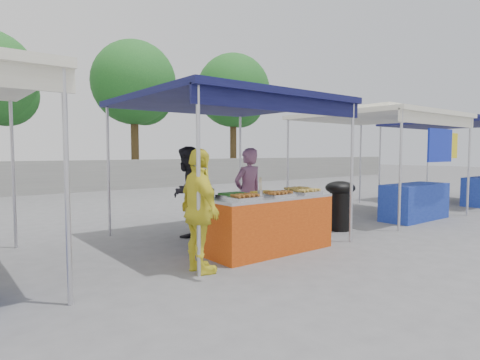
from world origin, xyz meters
TOP-DOWN VIEW (x-y plane):
  - ground_plane at (0.00, 0.00)m, footprint 80.00×80.00m
  - back_wall at (0.00, 11.00)m, footprint 40.00×0.25m
  - main_canopy at (0.00, 0.97)m, footprint 3.20×3.20m
  - neighbor_stall_right at (4.50, 0.57)m, footprint 3.20×3.20m
  - neighbor_stall_far at (8.50, 0.57)m, footprint 3.20×3.20m
  - tree_2 at (3.85, 13.33)m, footprint 3.88×3.88m
  - tree_3 at (9.59, 13.25)m, footprint 4.01×4.01m
  - vendor_table at (0.00, -0.10)m, footprint 2.00×0.80m
  - food_tray_fl at (-0.66, -0.34)m, footprint 0.42×0.30m
  - food_tray_fm at (-0.02, -0.34)m, footprint 0.42×0.30m
  - food_tray_fr at (0.58, -0.34)m, footprint 0.42×0.30m
  - food_tray_bl at (-0.60, 0.01)m, footprint 0.42×0.30m
  - food_tray_bm at (-0.04, -0.01)m, footprint 0.42×0.30m
  - food_tray_br at (0.67, -0.05)m, footprint 0.42×0.30m
  - cooking_pot at (-0.88, 0.27)m, footprint 0.22×0.22m
  - skewer_cup at (-0.25, -0.20)m, footprint 0.08×0.08m
  - wok_burner at (2.17, 0.25)m, footprint 0.57×0.57m
  - crate_left at (-0.48, 0.65)m, footprint 0.51×0.36m
  - crate_right at (0.15, 0.42)m, footprint 0.50×0.35m
  - crate_stacked at (0.15, 0.42)m, footprint 0.48×0.34m
  - vendor_woman at (0.32, 0.78)m, footprint 0.59×0.39m
  - helper_man at (-0.42, 1.59)m, footprint 0.99×0.96m
  - customer_person at (-1.42, -0.40)m, footprint 0.49×0.95m

SIDE VIEW (x-z plane):
  - ground_plane at x=0.00m, z-range 0.00..0.00m
  - crate_right at x=0.15m, z-range 0.00..0.30m
  - crate_left at x=-0.48m, z-range 0.00..0.31m
  - vendor_table at x=0.00m, z-range 0.00..0.85m
  - crate_stacked at x=0.15m, z-range 0.30..0.59m
  - wok_burner at x=2.17m, z-range 0.09..1.05m
  - back_wall at x=0.00m, z-range 0.00..1.20m
  - customer_person at x=-1.42m, z-range 0.00..1.56m
  - vendor_woman at x=0.32m, z-range 0.00..1.58m
  - helper_man at x=-0.42m, z-range 0.00..1.61m
  - food_tray_fl at x=-0.66m, z-range 0.85..0.92m
  - food_tray_fm at x=-0.02m, z-range 0.85..0.92m
  - food_tray_fr at x=0.58m, z-range 0.85..0.92m
  - food_tray_bl at x=-0.60m, z-range 0.85..0.92m
  - food_tray_bm at x=-0.04m, z-range 0.85..0.92m
  - food_tray_br at x=0.67m, z-range 0.85..0.92m
  - skewer_cup at x=-0.25m, z-range 0.85..0.95m
  - cooking_pot at x=-0.88m, z-range 0.85..0.98m
  - neighbor_stall_right at x=4.50m, z-range 0.32..2.89m
  - neighbor_stall_far at x=8.50m, z-range 0.32..2.89m
  - main_canopy at x=0.00m, z-range 1.08..3.65m
  - tree_2 at x=3.85m, z-range 1.23..7.89m
  - tree_3 at x=9.59m, z-range 1.27..8.17m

